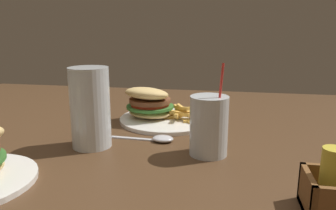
{
  "coord_description": "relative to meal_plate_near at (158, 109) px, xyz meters",
  "views": [
    {
      "loc": [
        -0.25,
        0.67,
        1.01
      ],
      "look_at": [
        -0.09,
        -0.21,
        0.8
      ],
      "focal_mm": 35.0,
      "sensor_mm": 36.0,
      "label": 1
    }
  ],
  "objects": [
    {
      "name": "dining_table",
      "position": [
        0.06,
        0.2,
        -0.12
      ],
      "size": [
        1.59,
        1.36,
        0.75
      ],
      "color": "#4C331E",
      "rests_on": "ground_plane"
    },
    {
      "name": "meal_plate_near",
      "position": [
        0.0,
        0.0,
        0.0
      ],
      "size": [
        0.27,
        0.27,
        0.11
      ],
      "color": "white",
      "rests_on": "dining_table"
    },
    {
      "name": "beer_glass",
      "position": [
        0.1,
        0.22,
        0.05
      ],
      "size": [
        0.09,
        0.09,
        0.18
      ],
      "color": "silver",
      "rests_on": "dining_table"
    },
    {
      "name": "juice_glass",
      "position": [
        -0.16,
        0.22,
        0.02
      ],
      "size": [
        0.08,
        0.08,
        0.19
      ],
      "color": "silver",
      "rests_on": "dining_table"
    },
    {
      "name": "spoon",
      "position": [
        -0.04,
        0.17,
        -0.03
      ],
      "size": [
        0.16,
        0.04,
        0.01
      ],
      "rotation": [
        0.0,
        0.0,
        3.09
      ],
      "color": "silver",
      "rests_on": "dining_table"
    }
  ]
}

